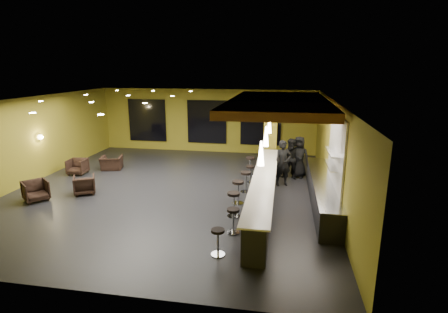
% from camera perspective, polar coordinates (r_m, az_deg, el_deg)
% --- Properties ---
extents(floor, '(12.00, 13.00, 0.10)m').
position_cam_1_polar(floor, '(13.97, -8.51, -5.53)').
color(floor, black).
rests_on(floor, ground).
extents(ceiling, '(12.00, 13.00, 0.10)m').
position_cam_1_polar(ceiling, '(13.19, -9.09, 9.34)').
color(ceiling, black).
extents(wall_back, '(12.00, 0.10, 3.50)m').
position_cam_1_polar(wall_back, '(19.67, -2.75, 5.86)').
color(wall_back, olive).
rests_on(wall_back, floor).
extents(wall_front, '(12.00, 0.10, 3.50)m').
position_cam_1_polar(wall_front, '(7.82, -24.22, -8.93)').
color(wall_front, olive).
rests_on(wall_front, floor).
extents(wall_left, '(0.10, 13.00, 3.50)m').
position_cam_1_polar(wall_left, '(16.40, -29.29, 2.29)').
color(wall_left, olive).
rests_on(wall_left, floor).
extents(wall_right, '(0.10, 13.00, 3.50)m').
position_cam_1_polar(wall_right, '(12.91, 17.62, 0.62)').
color(wall_right, olive).
rests_on(wall_right, floor).
extents(wood_soffit, '(3.60, 8.00, 0.28)m').
position_cam_1_polar(wood_soffit, '(13.50, 8.86, 8.66)').
color(wood_soffit, '#95572B').
rests_on(wood_soffit, ceiling).
extents(window_left, '(2.20, 0.06, 2.40)m').
position_cam_1_polar(window_left, '(20.62, -12.41, 5.80)').
color(window_left, black).
rests_on(window_left, wall_back).
extents(window_center, '(2.20, 0.06, 2.40)m').
position_cam_1_polar(window_center, '(19.57, -2.82, 5.67)').
color(window_center, black).
rests_on(window_center, wall_back).
extents(window_right, '(2.20, 0.06, 2.40)m').
position_cam_1_polar(window_right, '(19.15, 6.01, 5.41)').
color(window_right, black).
rests_on(window_right, wall_back).
extents(tile_backsplash, '(0.06, 3.20, 2.40)m').
position_cam_1_polar(tile_backsplash, '(11.87, 17.89, 0.68)').
color(tile_backsplash, white).
rests_on(tile_backsplash, wall_right).
extents(bar_counter, '(0.60, 8.00, 1.00)m').
position_cam_1_polar(bar_counter, '(12.19, 6.49, -5.71)').
color(bar_counter, black).
rests_on(bar_counter, floor).
extents(bar_top, '(0.78, 8.10, 0.05)m').
position_cam_1_polar(bar_top, '(12.02, 6.56, -3.36)').
color(bar_top, white).
rests_on(bar_top, bar_counter).
extents(prep_counter, '(0.70, 6.00, 0.86)m').
position_cam_1_polar(prep_counter, '(12.75, 15.66, -5.60)').
color(prep_counter, black).
rests_on(prep_counter, floor).
extents(prep_top, '(0.72, 6.00, 0.03)m').
position_cam_1_polar(prep_top, '(12.61, 15.80, -3.65)').
color(prep_top, silver).
rests_on(prep_top, prep_counter).
extents(wall_shelf_lower, '(0.30, 1.50, 0.03)m').
position_cam_1_polar(wall_shelf_lower, '(11.76, 17.19, -1.42)').
color(wall_shelf_lower, silver).
rests_on(wall_shelf_lower, wall_right).
extents(wall_shelf_upper, '(0.30, 1.50, 0.03)m').
position_cam_1_polar(wall_shelf_upper, '(11.65, 17.35, 0.71)').
color(wall_shelf_upper, silver).
rests_on(wall_shelf_upper, wall_right).
extents(column, '(0.60, 0.60, 3.50)m').
position_cam_1_polar(column, '(16.31, 7.60, 3.97)').
color(column, olive).
rests_on(column, floor).
extents(wall_sconce, '(0.22, 0.22, 0.22)m').
position_cam_1_polar(wall_sconce, '(16.67, -27.79, 2.82)').
color(wall_sconce, '#FFE5B2').
rests_on(wall_sconce, wall_left).
extents(pendant_0, '(0.20, 0.20, 0.70)m').
position_cam_1_polar(pendant_0, '(9.74, 6.07, 0.50)').
color(pendant_0, white).
rests_on(pendant_0, wood_soffit).
extents(pendant_1, '(0.20, 0.20, 0.70)m').
position_cam_1_polar(pendant_1, '(12.18, 6.88, 3.30)').
color(pendant_1, white).
rests_on(pendant_1, wood_soffit).
extents(pendant_2, '(0.20, 0.20, 0.70)m').
position_cam_1_polar(pendant_2, '(14.64, 7.42, 5.16)').
color(pendant_2, white).
rests_on(pendant_2, wood_soffit).
extents(staff_a, '(0.79, 0.64, 1.86)m').
position_cam_1_polar(staff_a, '(14.21, 9.60, -1.09)').
color(staff_a, black).
rests_on(staff_a, floor).
extents(staff_b, '(0.99, 0.86, 1.76)m').
position_cam_1_polar(staff_b, '(15.08, 11.01, -0.43)').
color(staff_b, black).
rests_on(staff_b, floor).
extents(staff_c, '(1.01, 0.79, 1.81)m').
position_cam_1_polar(staff_c, '(15.38, 12.11, -0.10)').
color(staff_c, black).
rests_on(staff_c, floor).
extents(armchair_a, '(1.12, 1.12, 0.74)m').
position_cam_1_polar(armchair_a, '(14.29, -28.39, -4.94)').
color(armchair_a, black).
rests_on(armchair_a, floor).
extents(armchair_b, '(1.03, 1.04, 0.70)m').
position_cam_1_polar(armchair_b, '(14.28, -21.83, -4.29)').
color(armchair_b, black).
rests_on(armchair_b, floor).
extents(armchair_c, '(0.81, 0.83, 0.70)m').
position_cam_1_polar(armchair_c, '(16.94, -22.81, -1.53)').
color(armchair_c, black).
rests_on(armchair_c, floor).
extents(armchair_d, '(1.13, 1.04, 0.62)m').
position_cam_1_polar(armchair_d, '(17.18, -17.88, -1.01)').
color(armchair_d, black).
rests_on(armchair_d, floor).
extents(bar_stool_0, '(0.36, 0.36, 0.71)m').
position_cam_1_polar(bar_stool_0, '(9.09, -1.00, -13.26)').
color(bar_stool_0, silver).
rests_on(bar_stool_0, floor).
extents(bar_stool_1, '(0.38, 0.38, 0.75)m').
position_cam_1_polar(bar_stool_1, '(10.18, 1.51, -9.93)').
color(bar_stool_1, silver).
rests_on(bar_stool_1, floor).
extents(bar_stool_2, '(0.42, 0.42, 0.82)m').
position_cam_1_polar(bar_stool_2, '(11.20, 1.57, -7.33)').
color(bar_stool_2, silver).
rests_on(bar_stool_2, floor).
extents(bar_stool_3, '(0.42, 0.42, 0.84)m').
position_cam_1_polar(bar_stool_3, '(12.25, 2.29, -5.36)').
color(bar_stool_3, silver).
rests_on(bar_stool_3, floor).
extents(bar_stool_4, '(0.41, 0.41, 0.82)m').
position_cam_1_polar(bar_stool_4, '(13.35, 3.58, -3.73)').
color(bar_stool_4, silver).
rests_on(bar_stool_4, floor).
extents(bar_stool_5, '(0.36, 0.36, 0.72)m').
position_cam_1_polar(bar_stool_5, '(14.49, 4.28, -2.54)').
color(bar_stool_5, silver).
rests_on(bar_stool_5, floor).
extents(bar_stool_6, '(0.43, 0.43, 0.84)m').
position_cam_1_polar(bar_stool_6, '(15.41, 4.30, -1.18)').
color(bar_stool_6, silver).
rests_on(bar_stool_6, floor).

